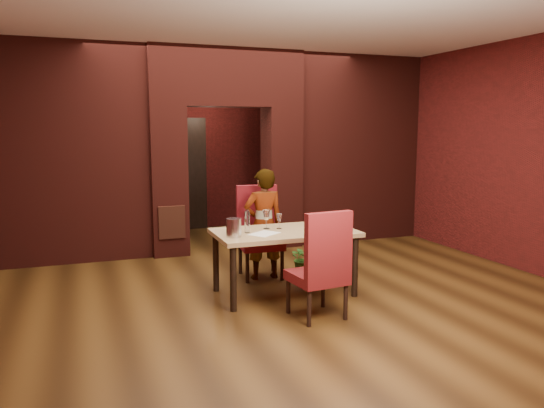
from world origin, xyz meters
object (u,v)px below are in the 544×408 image
(chair_far, at_px, (261,232))
(wine_glass_a, at_px, (266,219))
(chair_near, at_px, (317,263))
(wine_glass_b, at_px, (279,221))
(person_seated, at_px, (264,224))
(potted_plant, at_px, (303,258))
(wine_glass_c, at_px, (313,222))
(dining_table, at_px, (284,262))
(water_bottle, at_px, (247,221))
(wine_bucket, at_px, (234,228))

(chair_far, relative_size, wine_glass_a, 5.29)
(wine_glass_a, bearing_deg, chair_near, -78.86)
(wine_glass_b, bearing_deg, person_seated, 89.39)
(wine_glass_a, xyz_separation_m, potted_plant, (0.75, 0.59, -0.68))
(wine_glass_c, bearing_deg, dining_table, 161.15)
(water_bottle, bearing_deg, wine_bucket, -140.91)
(person_seated, height_order, water_bottle, person_seated)
(person_seated, relative_size, wine_glass_a, 6.35)
(chair_near, height_order, wine_glass_c, chair_near)
(wine_glass_b, bearing_deg, wine_glass_a, 161.68)
(dining_table, height_order, chair_far, chair_far)
(wine_glass_a, height_order, wine_glass_c, wine_glass_a)
(dining_table, distance_m, water_bottle, 0.69)
(dining_table, xyz_separation_m, person_seated, (-0.01, 0.71, 0.34))
(dining_table, relative_size, water_bottle, 6.17)
(potted_plant, bearing_deg, wine_glass_a, -141.64)
(chair_near, xyz_separation_m, water_bottle, (-0.49, 0.86, 0.33))
(wine_glass_a, xyz_separation_m, wine_glass_c, (0.49, -0.28, -0.02))
(chair_near, height_order, potted_plant, chair_near)
(wine_glass_a, xyz_separation_m, wine_bucket, (-0.50, -0.32, -0.01))
(chair_far, bearing_deg, wine_glass_c, -62.83)
(person_seated, bearing_deg, wine_glass_a, 75.57)
(chair_far, relative_size, wine_bucket, 5.84)
(wine_glass_c, height_order, water_bottle, water_bottle)
(chair_near, height_order, water_bottle, chair_near)
(person_seated, distance_m, wine_glass_a, 0.58)
(person_seated, relative_size, wine_glass_b, 8.01)
(person_seated, bearing_deg, chair_near, 93.10)
(wine_bucket, distance_m, potted_plant, 1.69)
(wine_glass_c, xyz_separation_m, water_bottle, (-0.77, 0.14, 0.04))
(person_seated, height_order, wine_glass_b, person_seated)
(dining_table, xyz_separation_m, chair_near, (0.03, -0.83, 0.19))
(wine_glass_c, height_order, wine_bucket, wine_bucket)
(water_bottle, xyz_separation_m, potted_plant, (1.04, 0.74, -0.70))
(dining_table, height_order, water_bottle, water_bottle)
(wine_glass_b, relative_size, potted_plant, 0.44)
(wine_glass_b, bearing_deg, chair_far, 90.86)
(chair_far, height_order, wine_glass_c, chair_far)
(dining_table, distance_m, wine_glass_a, 0.55)
(wine_bucket, height_order, potted_plant, wine_bucket)
(wine_bucket, xyz_separation_m, water_bottle, (0.21, 0.17, 0.03))
(person_seated, distance_m, water_bottle, 0.83)
(person_seated, bearing_deg, water_bottle, 58.51)
(chair_far, xyz_separation_m, water_bottle, (-0.42, -0.75, 0.30))
(chair_near, bearing_deg, wine_glass_a, -85.16)
(person_seated, distance_m, wine_bucket, 1.09)
(wine_glass_a, bearing_deg, wine_bucket, -147.55)
(dining_table, distance_m, wine_bucket, 0.84)
(dining_table, distance_m, person_seated, 0.79)
(wine_bucket, bearing_deg, chair_near, -44.59)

